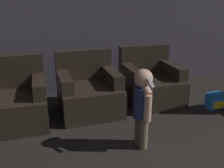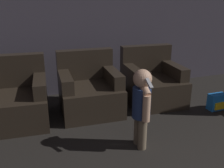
{
  "view_description": "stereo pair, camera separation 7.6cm",
  "coord_description": "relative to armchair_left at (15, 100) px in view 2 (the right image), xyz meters",
  "views": [
    {
      "loc": [
        -1.11,
        0.28,
        1.65
      ],
      "look_at": [
        -0.05,
        3.06,
        0.6
      ],
      "focal_mm": 40.0,
      "sensor_mm": 36.0,
      "label": 1
    },
    {
      "loc": [
        -1.04,
        0.25,
        1.65
      ],
      "look_at": [
        -0.05,
        3.06,
        0.6
      ],
      "focal_mm": 40.0,
      "sensor_mm": 36.0,
      "label": 2
    }
  ],
  "objects": [
    {
      "name": "armchair_right",
      "position": [
        2.1,
        0.0,
        0.0
      ],
      "size": [
        0.92,
        0.91,
        0.88
      ],
      "rotation": [
        0.0,
        0.0,
        -0.07
      ],
      "color": "black",
      "rests_on": "ground_plane"
    },
    {
      "name": "armchair_middle",
      "position": [
        1.05,
        0.0,
        0.0
      ],
      "size": [
        0.91,
        0.9,
        0.88
      ],
      "rotation": [
        0.0,
        0.0,
        -0.05
      ],
      "color": "black",
      "rests_on": "ground_plane"
    },
    {
      "name": "toy_backpack",
      "position": [
        2.9,
        -0.63,
        -0.19
      ],
      "size": [
        0.28,
        0.16,
        0.25
      ],
      "color": "blue",
      "rests_on": "ground_plane"
    },
    {
      "name": "person_toddler",
      "position": [
        1.35,
        -1.14,
        0.24
      ],
      "size": [
        0.2,
        0.36,
        0.93
      ],
      "rotation": [
        0.0,
        0.0,
        -1.6
      ],
      "color": "brown",
      "rests_on": "ground_plane"
    },
    {
      "name": "wall_back",
      "position": [
        1.25,
        0.85,
        0.99
      ],
      "size": [
        8.4,
        0.05,
        2.6
      ],
      "color": "#3D3842",
      "rests_on": "ground_plane"
    },
    {
      "name": "armchair_left",
      "position": [
        0.0,
        0.0,
        0.0
      ],
      "size": [
        0.93,
        0.92,
        0.88
      ],
      "rotation": [
        0.0,
        0.0,
        -0.08
      ],
      "color": "black",
      "rests_on": "ground_plane"
    }
  ]
}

